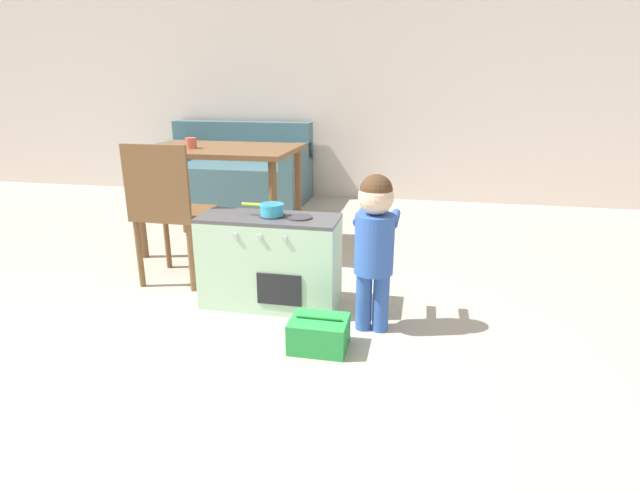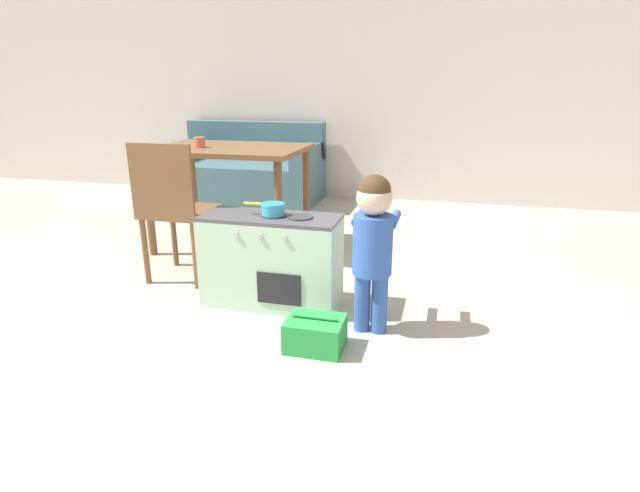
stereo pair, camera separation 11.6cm
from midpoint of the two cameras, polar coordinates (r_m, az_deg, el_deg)
The scene contains 10 objects.
ground_plane at distance 2.29m, azimuth -15.50°, elevation -14.52°, with size 16.00×16.00×0.00m, color #B2A899.
wall_back at distance 5.57m, azimuth 3.95°, elevation 18.92°, with size 10.00×0.06×2.60m.
play_kitchen at distance 2.82m, azimuth -4.38°, elevation -1.68°, with size 0.77×0.32×0.53m.
toy_pot at distance 2.72m, azimuth -4.22°, elevation 4.34°, with size 0.23×0.13×0.06m.
child_figure at distance 2.44m, azimuth 7.45°, elevation 1.10°, with size 0.22×0.33×0.81m.
toy_basket at distance 2.41m, azimuth 0.85°, elevation -9.99°, with size 0.27×0.22×0.17m.
dining_table at distance 3.80m, azimuth -9.45°, elevation 9.54°, with size 1.11×0.79×0.77m.
dining_chair_near at distance 3.20m, azimuth -15.28°, elevation 4.25°, with size 0.40×0.40×0.88m.
couch at distance 5.47m, azimuth -7.76°, elevation 8.27°, with size 1.56×0.90×0.82m.
cup_on_table at distance 3.77m, azimuth -12.72°, elevation 11.48°, with size 0.08×0.08×0.08m.
Camera 2 is at (1.09, -1.63, 1.21)m, focal length 28.00 mm.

